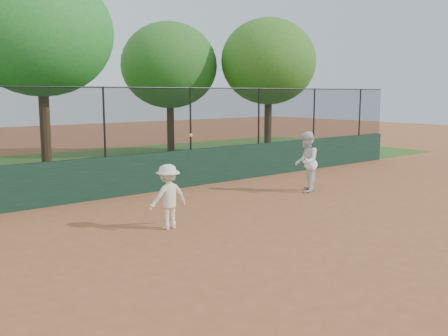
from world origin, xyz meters
TOP-DOWN VIEW (x-y plane):
  - ground at (0.00, 0.00)m, footprint 80.00×80.00m
  - back_wall at (0.00, 6.00)m, footprint 26.00×0.20m
  - grass_strip at (0.00, 12.00)m, footprint 36.00×12.00m
  - player_second at (4.68, 2.98)m, footprint 1.14×1.10m
  - player_main at (-0.90, 2.08)m, footprint 0.98×0.55m
  - fence_assembly at (-0.03, 6.00)m, footprint 26.00×0.06m
  - tree_2 at (-0.61, 10.47)m, footprint 5.08×4.62m
  - tree_3 at (6.46, 13.27)m, footprint 4.72×4.29m
  - tree_4 at (10.25, 10.41)m, footprint 4.76×4.33m

SIDE VIEW (x-z plane):
  - ground at x=0.00m, z-range 0.00..0.00m
  - grass_strip at x=0.00m, z-range 0.00..0.01m
  - back_wall at x=0.00m, z-range 0.00..1.20m
  - player_main at x=-0.90m, z-range -0.34..1.79m
  - player_second at x=4.68m, z-range 0.00..1.86m
  - fence_assembly at x=-0.03m, z-range 1.24..3.24m
  - tree_3 at x=6.46m, z-range 1.13..7.50m
  - tree_4 at x=10.25m, z-range 1.22..7.80m
  - tree_2 at x=-0.61m, z-range 1.43..8.71m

